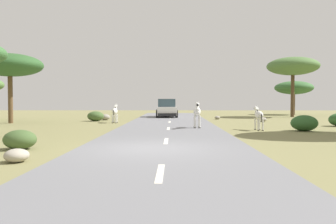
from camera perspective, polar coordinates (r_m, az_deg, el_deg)
name	(u,v)px	position (r m, az deg, el deg)	size (l,w,h in m)	color
ground_plane	(152,149)	(11.75, -2.72, -6.20)	(90.00, 90.00, 0.00)	olive
road	(165,149)	(11.73, -0.54, -6.09)	(6.00, 64.00, 0.05)	slate
lane_markings	(164,152)	(10.74, -0.68, -6.69)	(0.16, 56.00, 0.01)	silver
zebra_0	(197,112)	(20.25, 4.83, 0.00)	(0.47, 1.65, 1.56)	silver
zebra_1	(115,111)	(25.67, -8.76, 0.09)	(0.40, 1.50, 1.41)	silver
zebra_2	(259,115)	(19.80, 14.73, -0.54)	(0.42, 1.47, 1.39)	silver
car_0	(167,109)	(33.34, -0.25, 0.56)	(2.17, 4.42, 1.74)	white
tree_0	(10,65)	(27.57, -24.65, 7.00)	(4.65, 4.65, 5.02)	brown
tree_4	(294,88)	(42.28, 20.07, 3.76)	(4.33, 4.33, 3.86)	#4C3823
tree_6	(293,67)	(36.51, 19.92, 7.07)	(5.04, 5.04, 5.91)	#4C3823
bush_1	(96,116)	(28.10, -11.86, -0.68)	(1.31, 1.18, 0.78)	#425B2D
bush_2	(20,140)	(12.77, -23.26, -4.21)	(1.11, 1.00, 0.66)	#425B2D
bush_3	(304,123)	(20.05, 21.58, -1.71)	(1.44, 1.29, 0.86)	#2D5628
rock_0	(262,119)	(27.52, 15.23, -1.19)	(0.73, 0.65, 0.37)	gray
rock_1	(217,118)	(30.34, 8.15, -0.93)	(0.46, 0.49, 0.30)	gray
rock_2	(17,155)	(10.20, -23.73, -6.58)	(0.64, 0.71, 0.37)	#A89E8C
rock_3	(105,117)	(29.46, -10.30, -0.84)	(0.79, 0.77, 0.49)	gray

